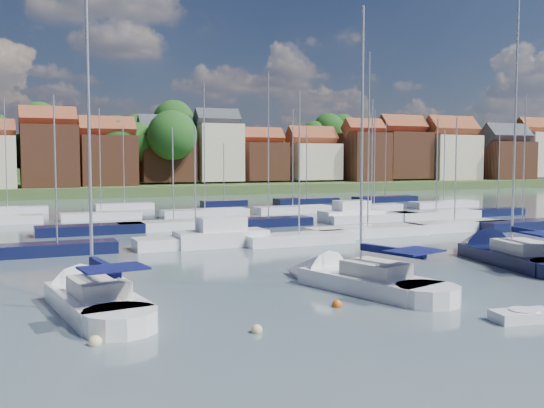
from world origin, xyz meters
name	(u,v)px	position (x,y,z in m)	size (l,w,h in m)	color
ground	(208,220)	(0.00, 40.00, 0.00)	(260.00, 260.00, 0.00)	#415058
sailboat_left	(88,298)	(-16.96, 4.42, 0.36)	(4.37, 11.40, 15.12)	white
sailboat_centre	(348,280)	(-4.05, 3.30, 0.35)	(6.08, 11.72, 15.42)	white
sailboat_navy	(500,255)	(9.52, 6.61, 0.35)	(5.98, 13.63, 18.21)	black
tender	(524,316)	(-0.94, -5.42, 0.21)	(2.75, 1.63, 0.56)	white
buoy_a	(95,345)	(-17.45, -1.70, 0.00)	(0.50, 0.50, 0.50)	beige
buoy_b	(257,333)	(-11.57, -2.57, 0.00)	(0.43, 0.43, 0.43)	beige
buoy_c	(337,307)	(-6.74, -0.27, 0.00)	(0.47, 0.47, 0.47)	#D85914
buoy_e	(407,267)	(2.15, 6.71, 0.00)	(0.45, 0.45, 0.45)	#D85914
marina_field	(240,219)	(1.91, 35.15, 0.43)	(79.62, 41.41, 15.93)	white
far_shore_town	(104,168)	(2.23, 132.67, 4.61)	(212.46, 90.00, 22.27)	#3B542A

